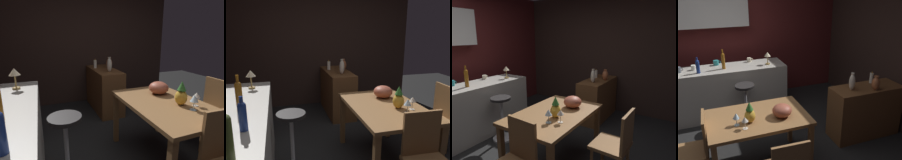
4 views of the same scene
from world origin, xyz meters
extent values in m
cube|color=#33231E|center=(2.55, 0.30, 1.30)|extent=(0.10, 4.40, 2.60)
cube|color=olive|center=(0.15, -0.26, 0.72)|extent=(1.25, 0.82, 0.04)
cube|color=olive|center=(0.72, 0.10, 0.35)|extent=(0.06, 0.06, 0.70)
cube|color=olive|center=(0.72, -0.62, 0.35)|extent=(0.06, 0.06, 0.70)
cube|color=brown|center=(1.89, -0.13, 0.41)|extent=(1.10, 0.44, 0.82)
cube|color=olive|center=(-0.49, -0.32, 0.68)|extent=(0.05, 0.38, 0.45)
cube|color=olive|center=(0.25, -0.99, 0.46)|extent=(0.42, 0.42, 0.04)
cube|color=olive|center=(0.24, -1.17, 0.68)|extent=(0.38, 0.05, 0.44)
cylinder|color=olive|center=(0.09, -0.83, 0.22)|extent=(0.04, 0.04, 0.44)
cylinder|color=olive|center=(0.41, -0.84, 0.22)|extent=(0.04, 0.04, 0.44)
cylinder|color=olive|center=(0.08, -1.15, 0.22)|extent=(0.04, 0.04, 0.44)
cylinder|color=olive|center=(0.40, -1.16, 0.22)|extent=(0.04, 0.04, 0.44)
cylinder|color=#262323|center=(0.21, 0.84, 0.71)|extent=(0.32, 0.32, 0.04)
cylinder|color=silver|center=(0.21, 0.84, 0.36)|extent=(0.04, 0.04, 0.69)
cylinder|color=silver|center=(-0.13, -0.39, 0.74)|extent=(0.06, 0.06, 0.00)
cylinder|color=silver|center=(-0.13, -0.39, 0.79)|extent=(0.01, 0.01, 0.09)
cone|color=silver|center=(-0.13, -0.39, 0.86)|extent=(0.08, 0.08, 0.07)
cylinder|color=silver|center=(-0.06, -0.49, 0.74)|extent=(0.06, 0.06, 0.00)
cylinder|color=silver|center=(-0.06, -0.49, 0.79)|extent=(0.01, 0.01, 0.09)
cone|color=silver|center=(-0.06, -0.49, 0.86)|extent=(0.08, 0.08, 0.06)
ellipsoid|color=gold|center=(0.03, -0.37, 0.82)|extent=(0.13, 0.13, 0.16)
cone|color=#2D6B28|center=(0.03, -0.37, 0.95)|extent=(0.09, 0.09, 0.10)
ellipsoid|color=#9E4C38|center=(0.43, -0.37, 0.82)|extent=(0.24, 0.24, 0.16)
cylinder|color=navy|center=(-0.47, 1.22, 1.00)|extent=(0.06, 0.06, 0.20)
cylinder|color=#A58447|center=(0.74, 1.27, 0.91)|extent=(0.08, 0.08, 0.02)
cylinder|color=#A58447|center=(0.74, 1.27, 0.99)|extent=(0.02, 0.02, 0.13)
cone|color=beige|center=(0.74, 1.27, 1.09)|extent=(0.12, 0.12, 0.08)
cylinder|color=white|center=(2.06, -0.01, 0.90)|extent=(0.06, 0.06, 0.16)
ellipsoid|color=yellow|center=(2.06, -0.01, 0.99)|extent=(0.01, 0.01, 0.03)
ellipsoid|color=beige|center=(1.60, -0.14, 0.94)|extent=(0.09, 0.09, 0.25)
cylinder|color=beige|center=(1.60, -0.14, 1.08)|extent=(0.05, 0.05, 0.02)
ellipsoid|color=#B26038|center=(1.93, -0.26, 0.92)|extent=(0.12, 0.12, 0.20)
cylinder|color=#B26038|center=(1.93, -0.26, 1.03)|extent=(0.07, 0.07, 0.02)
camera|label=1|loc=(-1.41, 1.00, 1.48)|focal=29.19mm
camera|label=2|loc=(-2.19, 0.94, 1.68)|focal=36.69mm
camera|label=3|loc=(-1.77, -1.64, 1.71)|focal=31.38mm
camera|label=4|loc=(-0.47, -2.96, 2.28)|focal=39.88mm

